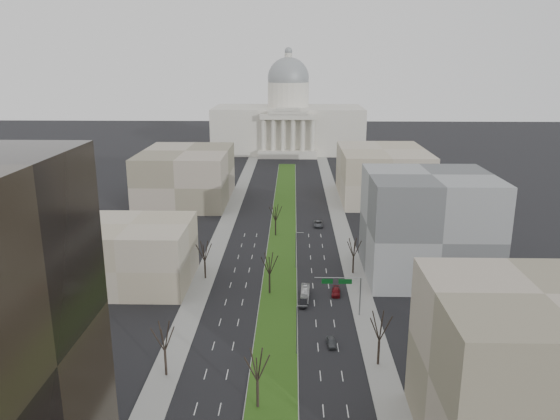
% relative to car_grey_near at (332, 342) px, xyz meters
% --- Properties ---
extents(ground, '(600.00, 600.00, 0.00)m').
position_rel_car_grey_near_xyz_m(ground, '(-9.91, 61.86, -0.67)').
color(ground, black).
rests_on(ground, ground).
extents(median, '(8.00, 222.03, 0.20)m').
position_rel_car_grey_near_xyz_m(median, '(-9.91, 60.85, -0.57)').
color(median, '#999993').
rests_on(median, ground).
extents(sidewalk_left, '(5.00, 330.00, 0.15)m').
position_rel_car_grey_near_xyz_m(sidewalk_left, '(-27.41, 36.86, -0.59)').
color(sidewalk_left, gray).
rests_on(sidewalk_left, ground).
extents(sidewalk_right, '(5.00, 330.00, 0.15)m').
position_rel_car_grey_near_xyz_m(sidewalk_right, '(7.59, 36.86, -0.59)').
color(sidewalk_right, gray).
rests_on(sidewalk_right, ground).
extents(capitol, '(80.00, 46.00, 55.00)m').
position_rel_car_grey_near_xyz_m(capitol, '(-9.91, 211.45, 15.64)').
color(capitol, beige).
rests_on(capitol, ground).
extents(building_beige_left, '(26.00, 22.00, 14.00)m').
position_rel_car_grey_near_xyz_m(building_beige_left, '(-42.91, 26.86, 6.33)').
color(building_beige_left, tan).
rests_on(building_beige_left, ground).
extents(building_tan_right, '(26.00, 24.00, 22.00)m').
position_rel_car_grey_near_xyz_m(building_tan_right, '(23.09, -26.14, 10.33)').
color(building_tan_right, gray).
rests_on(building_tan_right, ground).
extents(building_grey_right, '(28.00, 26.00, 24.00)m').
position_rel_car_grey_near_xyz_m(building_grey_right, '(24.09, 33.86, 11.33)').
color(building_grey_right, '#5D5F62').
rests_on(building_grey_right, ground).
extents(building_far_left, '(30.00, 40.00, 18.00)m').
position_rel_car_grey_near_xyz_m(building_far_left, '(-44.91, 101.86, 8.33)').
color(building_far_left, gray).
rests_on(building_far_left, ground).
extents(building_far_right, '(30.00, 40.00, 18.00)m').
position_rel_car_grey_near_xyz_m(building_far_right, '(25.09, 106.86, 8.33)').
color(building_far_right, tan).
rests_on(building_far_right, ground).
extents(tree_left_mid, '(5.40, 5.40, 9.72)m').
position_rel_car_grey_near_xyz_m(tree_left_mid, '(-27.11, -10.14, 6.33)').
color(tree_left_mid, black).
rests_on(tree_left_mid, ground).
extents(tree_left_far, '(5.28, 5.28, 9.50)m').
position_rel_car_grey_near_xyz_m(tree_left_far, '(-27.11, 29.86, 6.17)').
color(tree_left_far, black).
rests_on(tree_left_far, ground).
extents(tree_right_mid, '(5.52, 5.52, 9.94)m').
position_rel_car_grey_near_xyz_m(tree_right_mid, '(7.29, -6.14, 6.49)').
color(tree_right_mid, black).
rests_on(tree_right_mid, ground).
extents(tree_right_far, '(5.04, 5.04, 9.07)m').
position_rel_car_grey_near_xyz_m(tree_right_far, '(7.29, 33.86, 5.86)').
color(tree_right_far, black).
rests_on(tree_right_far, ground).
extents(tree_median_a, '(5.40, 5.40, 9.72)m').
position_rel_car_grey_near_xyz_m(tree_median_a, '(-11.91, -18.14, 6.33)').
color(tree_median_a, black).
rests_on(tree_median_a, ground).
extents(tree_median_b, '(5.40, 5.40, 9.72)m').
position_rel_car_grey_near_xyz_m(tree_median_b, '(-11.91, 21.86, 6.33)').
color(tree_median_b, black).
rests_on(tree_median_b, ground).
extents(tree_median_c, '(5.40, 5.40, 9.72)m').
position_rel_car_grey_near_xyz_m(tree_median_c, '(-11.91, 61.86, 6.33)').
color(tree_median_c, black).
rests_on(tree_median_c, ground).
extents(streetlamp_median_b, '(1.90, 0.20, 9.16)m').
position_rel_car_grey_near_xyz_m(streetlamp_median_b, '(-6.15, -3.14, 4.14)').
color(streetlamp_median_b, gray).
rests_on(streetlamp_median_b, ground).
extents(streetlamp_median_c, '(1.90, 0.20, 9.16)m').
position_rel_car_grey_near_xyz_m(streetlamp_median_c, '(-6.15, 36.86, 4.14)').
color(streetlamp_median_c, gray).
rests_on(streetlamp_median_c, ground).
extents(mast_arm_signs, '(9.12, 0.24, 8.09)m').
position_rel_car_grey_near_xyz_m(mast_arm_signs, '(3.58, 11.89, 5.44)').
color(mast_arm_signs, gray).
rests_on(mast_arm_signs, ground).
extents(car_grey_near, '(1.99, 4.08, 1.34)m').
position_rel_car_grey_near_xyz_m(car_grey_near, '(0.00, 0.00, 0.00)').
color(car_grey_near, '#494D50').
rests_on(car_grey_near, ground).
extents(car_black, '(1.83, 4.36, 1.40)m').
position_rel_car_grey_near_xyz_m(car_black, '(-4.71, 16.15, 0.03)').
color(car_black, black).
rests_on(car_black, ground).
extents(car_red, '(2.22, 4.63, 1.30)m').
position_rel_car_grey_near_xyz_m(car_red, '(2.39, 21.67, -0.02)').
color(car_red, maroon).
rests_on(car_red, ground).
extents(car_grey_far, '(2.66, 5.67, 1.57)m').
position_rel_car_grey_near_xyz_m(car_grey_far, '(0.71, 71.46, 0.11)').
color(car_grey_far, '#515359').
rests_on(car_grey_far, ground).
extents(box_van, '(2.07, 7.40, 2.04)m').
position_rel_car_grey_near_xyz_m(box_van, '(-4.29, 20.02, 0.35)').
color(box_van, white).
rests_on(box_van, ground).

